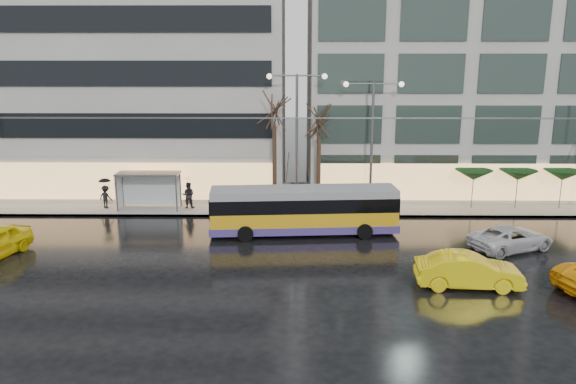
{
  "coord_description": "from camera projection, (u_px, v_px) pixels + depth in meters",
  "views": [
    {
      "loc": [
        1.81,
        -26.32,
        10.19
      ],
      "look_at": [
        1.48,
        5.0,
        2.67
      ],
      "focal_mm": 35.0,
      "sensor_mm": 36.0,
      "label": 1
    }
  ],
  "objects": [
    {
      "name": "parasol_c",
      "position": [
        563.0,
        175.0,
        37.91
      ],
      "size": [
        2.5,
        2.5,
        2.65
      ],
      "color": "#595B60",
      "rests_on": "sidewalk"
    },
    {
      "name": "street_lamp_far",
      "position": [
        372.0,
        127.0,
        37.08
      ],
      "size": [
        3.96,
        0.36,
        8.53
      ],
      "color": "#595B60",
      "rests_on": "sidewalk"
    },
    {
      "name": "sidewalk",
      "position": [
        296.0,
        198.0,
        41.56
      ],
      "size": [
        80.0,
        10.0,
        0.15
      ],
      "primitive_type": "cube",
      "color": "gray",
      "rests_on": "ground"
    },
    {
      "name": "street_lamp_near",
      "position": [
        297.0,
        123.0,
        37.07
      ],
      "size": [
        3.96,
        0.36,
        9.03
      ],
      "color": "#595B60",
      "rests_on": "sidewalk"
    },
    {
      "name": "kerb",
      "position": [
        297.0,
        216.0,
        36.75
      ],
      "size": [
        80.0,
        0.1,
        0.15
      ],
      "primitive_type": "cube",
      "color": "slate",
      "rests_on": "ground"
    },
    {
      "name": "pedestrian_b",
      "position": [
        188.0,
        195.0,
        38.29
      ],
      "size": [
        0.88,
        0.69,
        1.78
      ],
      "color": "black",
      "rests_on": "sidewalk"
    },
    {
      "name": "pedestrian_a",
      "position": [
        188.0,
        187.0,
        38.1
      ],
      "size": [
        1.18,
        1.2,
        2.19
      ],
      "color": "black",
      "rests_on": "sidewalk"
    },
    {
      "name": "catenary",
      "position": [
        281.0,
        156.0,
        34.7
      ],
      "size": [
        42.24,
        5.12,
        7.0
      ],
      "color": "#595B60",
      "rests_on": "ground"
    },
    {
      "name": "bus_shelter",
      "position": [
        144.0,
        182.0,
        38.01
      ],
      "size": [
        4.2,
        1.6,
        2.51
      ],
      "color": "#595B60",
      "rests_on": "sidewalk"
    },
    {
      "name": "parasol_a",
      "position": [
        474.0,
        175.0,
        37.97
      ],
      "size": [
        2.5,
        2.5,
        2.65
      ],
      "color": "#595B60",
      "rests_on": "sidewalk"
    },
    {
      "name": "tree_b",
      "position": [
        319.0,
        116.0,
        37.35
      ],
      "size": [
        3.2,
        3.2,
        7.7
      ],
      "color": "black",
      "rests_on": "sidewalk"
    },
    {
      "name": "pedestrian_c",
      "position": [
        105.0,
        192.0,
        38.16
      ],
      "size": [
        1.16,
        1.06,
        2.11
      ],
      "color": "black",
      "rests_on": "sidewalk"
    },
    {
      "name": "sedan_silver",
      "position": [
        511.0,
        238.0,
        30.39
      ],
      "size": [
        5.26,
        3.96,
        1.33
      ],
      "primitive_type": "imported",
      "rotation": [
        0.0,
        0.0,
        1.99
      ],
      "color": "silver",
      "rests_on": "ground"
    },
    {
      "name": "tree_a",
      "position": [
        274.0,
        106.0,
        37.03
      ],
      "size": [
        3.2,
        3.2,
        8.4
      ],
      "color": "black",
      "rests_on": "sidewalk"
    },
    {
      "name": "building_right",
      "position": [
        516.0,
        25.0,
        43.31
      ],
      "size": [
        32.0,
        14.0,
        25.0
      ],
      "primitive_type": "cube",
      "color": "#9D9B97",
      "rests_on": "sidewalk"
    },
    {
      "name": "taxi_b",
      "position": [
        468.0,
        271.0,
        25.41
      ],
      "size": [
        4.85,
        1.98,
        1.56
      ],
      "primitive_type": "imported",
      "rotation": [
        0.0,
        0.0,
        1.5
      ],
      "color": "yellow",
      "rests_on": "ground"
    },
    {
      "name": "parasol_b",
      "position": [
        518.0,
        175.0,
        37.94
      ],
      "size": [
        2.5,
        2.5,
        2.65
      ],
      "color": "#595B60",
      "rests_on": "sidewalk"
    },
    {
      "name": "ground",
      "position": [
        257.0,
        267.0,
        27.99
      ],
      "size": [
        140.0,
        140.0,
        0.0
      ],
      "primitive_type": "plane",
      "color": "black",
      "rests_on": "ground"
    },
    {
      "name": "building_left",
      "position": [
        68.0,
        45.0,
        44.03
      ],
      "size": [
        34.0,
        14.0,
        22.0
      ],
      "primitive_type": "cube",
      "color": "#9D9B97",
      "rests_on": "sidewalk"
    },
    {
      "name": "trolleybus",
      "position": [
        304.0,
        212.0,
        32.92
      ],
      "size": [
        11.05,
        4.48,
        5.06
      ],
      "color": "gold",
      "rests_on": "ground"
    }
  ]
}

